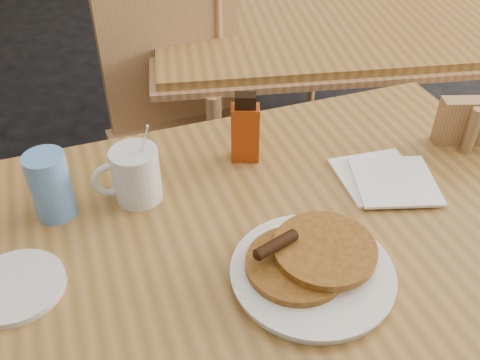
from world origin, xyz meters
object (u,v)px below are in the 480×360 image
pancake_plate (311,267)px  neighbor_table (343,22)px  syrup_bottle (245,130)px  chair_neighbor_near (465,196)px  chair_main_far (181,109)px  coffee_mug (135,174)px  blue_tumbler (51,186)px  main_table (264,245)px

pancake_plate → neighbor_table: bearing=60.6°
pancake_plate → syrup_bottle: size_ratio=1.75×
syrup_bottle → chair_neighbor_near: bearing=14.2°
chair_main_far → neighbor_table: bearing=9.2°
chair_neighbor_near → coffee_mug: size_ratio=4.95×
coffee_mug → blue_tumbler: 0.15m
pancake_plate → chair_neighbor_near: bearing=27.1°
main_table → chair_main_far: 0.77m
main_table → chair_neighbor_near: size_ratio=1.46×
main_table → neighbor_table: 1.12m
pancake_plate → syrup_bottle: syrup_bottle is taller
chair_neighbor_near → blue_tumbler: (-1.01, -0.02, 0.31)m
main_table → syrup_bottle: syrup_bottle is taller
chair_neighbor_near → syrup_bottle: 0.69m
pancake_plate → blue_tumbler: size_ratio=2.06×
main_table → coffee_mug: 0.28m
coffee_mug → pancake_plate: bearing=-63.8°
neighbor_table → syrup_bottle: (-0.60, -0.71, 0.11)m
chair_neighbor_near → coffee_mug: coffee_mug is taller
main_table → syrup_bottle: bearing=81.0°
main_table → neighbor_table: bearing=55.8°
coffee_mug → main_table: bearing=-51.9°
pancake_plate → coffee_mug: 0.38m
neighbor_table → chair_neighbor_near: size_ratio=1.72×
chair_main_far → syrup_bottle: size_ratio=6.10×
blue_tumbler → main_table: bearing=-24.7°
syrup_bottle → main_table: bearing=-81.3°
chair_main_far → blue_tumbler: bearing=-128.0°
chair_neighbor_near → chair_main_far: bearing=155.0°
main_table → neighbor_table: size_ratio=0.85×
pancake_plate → blue_tumbler: 0.50m
syrup_bottle → neighbor_table: bearing=67.6°
blue_tumbler → chair_main_far: bearing=58.1°
chair_main_far → chair_neighbor_near: size_ratio=1.12×
neighbor_table → blue_tumbler: bearing=-142.5°
chair_neighbor_near → syrup_bottle: (-0.61, 0.04, 0.31)m
main_table → blue_tumbler: size_ratio=9.37×
neighbor_table → chair_main_far: size_ratio=1.54×
neighbor_table → chair_main_far: bearing=-164.7°
chair_neighbor_near → blue_tumbler: blue_tumbler is taller
chair_main_far → chair_neighbor_near: 0.86m
chair_neighbor_near → blue_tumbler: 1.06m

